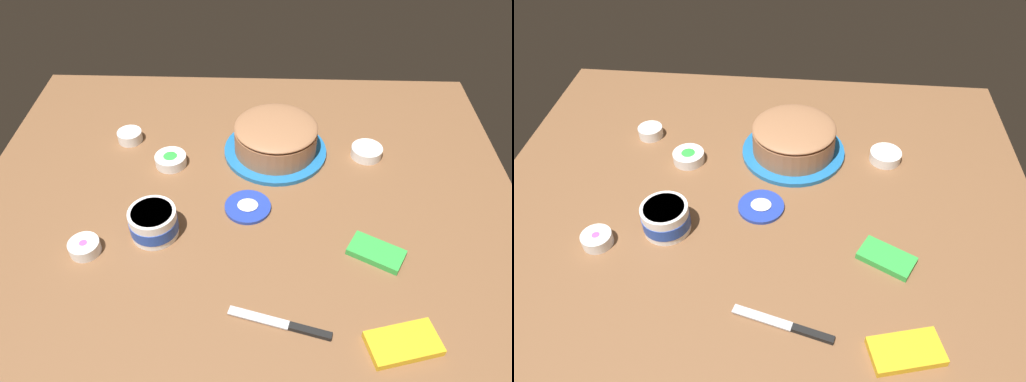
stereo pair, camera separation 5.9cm
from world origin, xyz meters
TOP-DOWN VIEW (x-y plane):
  - ground_plane at (0.00, 0.00)m, footprint 1.54×1.54m
  - frosted_cake at (0.08, 0.33)m, footprint 0.32×0.32m
  - frosting_tub at (-0.23, -0.02)m, footprint 0.13×0.13m
  - frosting_tub_lid at (0.01, 0.08)m, footprint 0.13×0.13m
  - spreading_knife at (0.11, -0.28)m, footprint 0.23×0.08m
  - sprinkle_bowl_rainbow at (-0.40, -0.08)m, footprint 0.08×0.08m
  - sprinkle_bowl_yellow at (0.36, 0.32)m, footprint 0.09×0.09m
  - sprinkle_bowl_green at (-0.23, 0.26)m, footprint 0.09×0.09m
  - sprinkle_bowl_pink at (-0.38, 0.37)m, footprint 0.08×0.08m
  - candy_box_lower at (0.34, -0.07)m, footprint 0.15×0.13m
  - candy_box_upper at (0.36, -0.32)m, footprint 0.17×0.12m

SIDE VIEW (x-z plane):
  - ground_plane at x=0.00m, z-range 0.00..0.00m
  - spreading_knife at x=0.11m, z-range 0.00..0.01m
  - frosting_tub_lid at x=0.01m, z-range 0.00..0.01m
  - candy_box_lower at x=0.34m, z-range 0.00..0.02m
  - candy_box_upper at x=0.36m, z-range 0.00..0.02m
  - sprinkle_bowl_yellow at x=0.36m, z-range 0.00..0.03m
  - sprinkle_bowl_rainbow at x=-0.40m, z-range 0.00..0.03m
  - sprinkle_bowl_green at x=-0.23m, z-range 0.00..0.03m
  - sprinkle_bowl_pink at x=-0.38m, z-range 0.00..0.04m
  - frosting_tub at x=-0.23m, z-range 0.00..0.08m
  - frosted_cake at x=0.08m, z-range 0.00..0.11m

